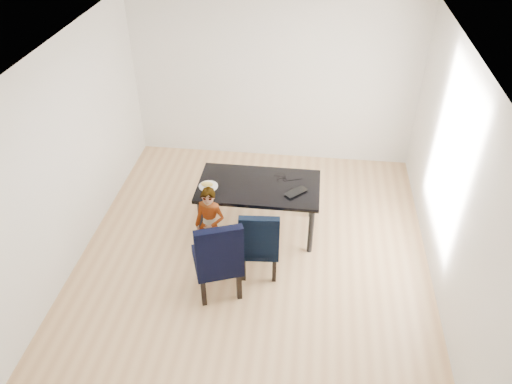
# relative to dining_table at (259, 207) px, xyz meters

# --- Properties ---
(floor) EXTENTS (4.50, 5.00, 0.01)m
(floor) POSITION_rel_dining_table_xyz_m (0.00, -0.50, -0.38)
(floor) COLOR tan
(floor) RESTS_ON ground
(ceiling) EXTENTS (4.50, 5.00, 0.01)m
(ceiling) POSITION_rel_dining_table_xyz_m (0.00, -0.50, 2.33)
(ceiling) COLOR white
(ceiling) RESTS_ON wall_back
(wall_back) EXTENTS (4.50, 0.01, 2.70)m
(wall_back) POSITION_rel_dining_table_xyz_m (0.00, 2.00, 0.98)
(wall_back) COLOR white
(wall_back) RESTS_ON ground
(wall_front) EXTENTS (4.50, 0.01, 2.70)m
(wall_front) POSITION_rel_dining_table_xyz_m (0.00, -3.00, 0.98)
(wall_front) COLOR white
(wall_front) RESTS_ON ground
(wall_left) EXTENTS (0.01, 5.00, 2.70)m
(wall_left) POSITION_rel_dining_table_xyz_m (-2.25, -0.50, 0.98)
(wall_left) COLOR silver
(wall_left) RESTS_ON ground
(wall_right) EXTENTS (0.01, 5.00, 2.70)m
(wall_right) POSITION_rel_dining_table_xyz_m (2.25, -0.50, 0.98)
(wall_right) COLOR silver
(wall_right) RESTS_ON ground
(dining_table) EXTENTS (1.60, 0.90, 0.75)m
(dining_table) POSITION_rel_dining_table_xyz_m (0.00, 0.00, 0.00)
(dining_table) COLOR black
(dining_table) RESTS_ON floor
(chair_left) EXTENTS (0.69, 0.70, 1.11)m
(chair_left) POSITION_rel_dining_table_xyz_m (-0.35, -1.16, 0.18)
(chair_left) COLOR black
(chair_left) RESTS_ON floor
(chair_right) EXTENTS (0.51, 0.53, 0.99)m
(chair_right) POSITION_rel_dining_table_xyz_m (0.10, -0.78, 0.12)
(chair_right) COLOR black
(chair_right) RESTS_ON floor
(child) EXTENTS (0.44, 0.33, 1.08)m
(child) POSITION_rel_dining_table_xyz_m (-0.53, -0.65, 0.16)
(child) COLOR orange
(child) RESTS_ON floor
(plate) EXTENTS (0.29, 0.29, 0.01)m
(plate) POSITION_rel_dining_table_xyz_m (-0.65, -0.12, 0.38)
(plate) COLOR silver
(plate) RESTS_ON dining_table
(sandwich) EXTENTS (0.17, 0.09, 0.07)m
(sandwich) POSITION_rel_dining_table_xyz_m (-0.66, -0.13, 0.42)
(sandwich) COLOR #B0983E
(sandwich) RESTS_ON plate
(laptop) EXTENTS (0.37, 0.37, 0.03)m
(laptop) POSITION_rel_dining_table_xyz_m (0.46, -0.09, 0.39)
(laptop) COLOR black
(laptop) RESTS_ON dining_table
(cable_tangle) EXTENTS (0.14, 0.14, 0.01)m
(cable_tangle) POSITION_rel_dining_table_xyz_m (0.29, 0.15, 0.38)
(cable_tangle) COLOR black
(cable_tangle) RESTS_ON dining_table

